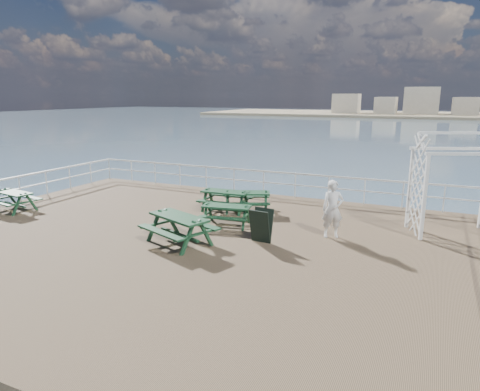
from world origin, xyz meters
name	(u,v)px	position (x,y,z in m)	size (l,w,h in m)	color
ground	(183,244)	(0.00, 0.00, -0.15)	(18.00, 14.00, 0.30)	brown
sea_backdrop	(459,112)	(12.54, 134.07, -0.51)	(300.00, 300.00, 9.20)	#455E74
railing	(219,195)	(-0.07, 2.57, 0.87)	(17.77, 13.76, 1.10)	silver
picnic_table_a	(13,197)	(-7.80, 0.23, 0.53)	(1.91, 1.63, 0.83)	#153921
picnic_table_b	(225,196)	(-0.32, 3.61, 0.56)	(1.89, 1.56, 0.88)	#153921
picnic_table_c	(247,197)	(0.47, 3.87, 0.55)	(2.18, 2.00, 0.86)	#153921
picnic_table_d	(179,223)	(0.10, -0.35, 0.63)	(2.45, 2.23, 0.98)	#153921
picnic_table_e	(227,211)	(0.58, 1.89, 0.51)	(1.85, 1.59, 0.80)	#153921
trellis_arbor	(456,190)	(7.60, 4.10, 1.46)	(2.97, 2.28, 3.28)	silver
sandwich_board	(261,226)	(2.30, 0.79, 0.51)	(0.67, 0.53, 1.04)	black
person	(333,209)	(4.15, 2.16, 0.91)	(0.66, 0.44, 1.82)	silver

